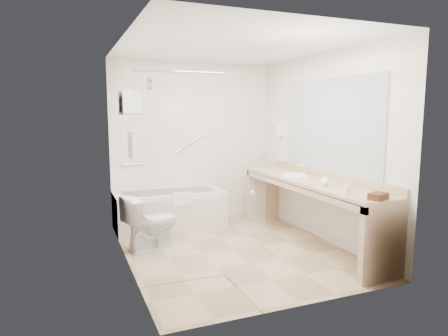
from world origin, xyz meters
name	(u,v)px	position (x,y,z in m)	size (l,w,h in m)	color
floor	(233,249)	(0.00, 0.00, 0.00)	(3.20, 3.20, 0.00)	tan
ceiling	(233,46)	(0.00, 0.00, 2.50)	(2.60, 3.20, 0.10)	white
wall_back	(194,142)	(0.00, 1.60, 1.25)	(2.60, 0.10, 2.50)	white
wall_front	(307,168)	(0.00, -1.60, 1.25)	(2.60, 0.10, 2.50)	white
wall_left	(125,155)	(-1.30, 0.00, 1.25)	(0.10, 3.20, 2.50)	white
wall_right	(322,147)	(1.30, 0.00, 1.25)	(0.10, 3.20, 2.50)	white
bathtub	(170,210)	(-0.50, 1.24, 0.28)	(1.60, 0.73, 0.59)	silver
grab_bar_short	(134,164)	(-0.95, 1.56, 0.95)	(0.03, 0.03, 0.40)	silver
grab_bar_long	(191,142)	(-0.05, 1.56, 1.25)	(0.03, 0.03, 0.60)	silver
shower_enclosure	(211,181)	(-0.63, -0.93, 1.07)	(0.96, 0.91, 2.11)	silver
towel_shelf	(130,109)	(-1.17, 0.35, 1.75)	(0.24, 0.55, 0.81)	silver
vanity_counter	(310,196)	(1.02, -0.15, 0.64)	(0.55, 2.70, 0.95)	tan
sink	(295,177)	(1.05, 0.25, 0.82)	(0.40, 0.52, 0.14)	silver
faucet	(305,169)	(1.20, 0.25, 0.93)	(0.03, 0.03, 0.14)	silver
mirror	(329,125)	(1.29, -0.15, 1.55)	(0.02, 2.00, 1.20)	#A8ADB4
hairdryer_unit	(280,129)	(1.25, 1.05, 1.45)	(0.08, 0.10, 0.18)	white
toilet	(151,222)	(-0.95, 0.42, 0.34)	(0.39, 0.69, 0.68)	silver
amenity_basket	(378,196)	(0.99, -1.40, 0.88)	(0.20, 0.13, 0.07)	#4B281A
soap_bottle_a	(347,191)	(0.86, -1.08, 0.88)	(0.06, 0.14, 0.06)	white
soap_bottle_b	(325,181)	(0.96, -0.56, 0.90)	(0.10, 0.13, 0.10)	white
water_bottle_left	(265,162)	(1.03, 1.10, 0.93)	(0.06, 0.06, 0.18)	silver
water_bottle_mid	(266,162)	(1.04, 1.10, 0.94)	(0.06, 0.06, 0.20)	silver
water_bottle_right	(260,162)	(0.92, 1.07, 0.94)	(0.06, 0.06, 0.20)	silver
drinking_glass_near	(274,169)	(0.95, 0.67, 0.89)	(0.06, 0.06, 0.08)	silver
drinking_glass_far	(282,171)	(0.94, 0.43, 0.89)	(0.06, 0.06, 0.08)	silver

